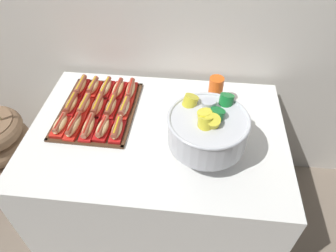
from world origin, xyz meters
TOP-DOWN VIEW (x-y plane):
  - ground_plane at (0.00, 0.00)m, footprint 10.00×10.00m
  - buffet_table at (0.00, 0.00)m, footprint 1.34×0.93m
  - floor_vase at (-1.09, 0.12)m, footprint 0.48×0.48m
  - serving_tray at (-0.34, 0.11)m, footprint 0.41×0.53m
  - hot_dog_0 at (-0.50, -0.05)m, footprint 0.07×0.15m
  - hot_dog_1 at (-0.42, -0.05)m, footprint 0.07×0.18m
  - hot_dog_2 at (-0.35, -0.05)m, footprint 0.07×0.18m
  - hot_dog_3 at (-0.27, -0.05)m, footprint 0.08×0.16m
  - hot_dog_4 at (-0.20, -0.05)m, footprint 0.06×0.16m
  - hot_dog_5 at (-0.49, 0.12)m, footprint 0.07×0.17m
  - hot_dog_6 at (-0.42, 0.11)m, footprint 0.06×0.15m
  - hot_dog_7 at (-0.34, 0.11)m, footprint 0.06×0.18m
  - hot_dog_8 at (-0.27, 0.11)m, footprint 0.06×0.17m
  - hot_dog_9 at (-0.19, 0.11)m, footprint 0.07×0.16m
  - hot_dog_10 at (-0.49, 0.28)m, footprint 0.06×0.17m
  - hot_dog_11 at (-0.42, 0.28)m, footprint 0.07×0.16m
  - hot_dog_12 at (-0.34, 0.28)m, footprint 0.07×0.18m
  - hot_dog_13 at (-0.27, 0.28)m, footprint 0.08×0.18m
  - hot_dog_14 at (-0.19, 0.28)m, footprint 0.06×0.18m
  - punch_bowl at (0.25, -0.13)m, footprint 0.37×0.37m
  - cup_stack at (0.29, 0.25)m, footprint 0.08×0.08m

SIDE VIEW (x-z plane):
  - ground_plane at x=0.00m, z-range 0.00..0.00m
  - floor_vase at x=-1.09m, z-range -0.29..0.89m
  - buffet_table at x=0.00m, z-range 0.02..0.82m
  - serving_tray at x=-0.34m, z-range 0.79..0.81m
  - hot_dog_13 at x=-0.27m, z-range 0.80..0.86m
  - hot_dog_0 at x=-0.50m, z-range 0.80..0.86m
  - hot_dog_2 at x=-0.35m, z-range 0.80..0.86m
  - hot_dog_5 at x=-0.49m, z-range 0.80..0.86m
  - hot_dog_12 at x=-0.34m, z-range 0.80..0.86m
  - hot_dog_10 at x=-0.49m, z-range 0.80..0.86m
  - hot_dog_3 at x=-0.27m, z-range 0.80..0.86m
  - hot_dog_6 at x=-0.42m, z-range 0.80..0.86m
  - hot_dog_14 at x=-0.19m, z-range 0.80..0.86m
  - hot_dog_1 at x=-0.42m, z-range 0.80..0.86m
  - hot_dog_11 at x=-0.42m, z-range 0.80..0.86m
  - hot_dog_7 at x=-0.34m, z-range 0.80..0.87m
  - hot_dog_4 at x=-0.20m, z-range 0.80..0.87m
  - hot_dog_8 at x=-0.27m, z-range 0.80..0.87m
  - hot_dog_9 at x=-0.19m, z-range 0.80..0.87m
  - cup_stack at x=0.29m, z-range 0.80..0.97m
  - punch_bowl at x=0.25m, z-range 0.82..1.10m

